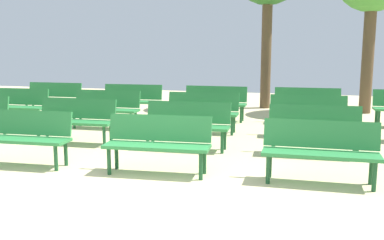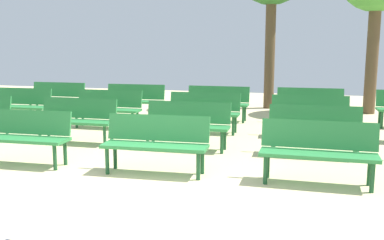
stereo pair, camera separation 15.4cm
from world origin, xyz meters
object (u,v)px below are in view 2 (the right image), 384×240
at_px(bench_r2_c3, 310,114).
at_px(bench_r3_c3, 310,103).
at_px(bench_r1_c1, 77,117).
at_px(bench_r3_c1, 135,98).
at_px(bench_r0_c1, 23,134).
at_px(bench_r3_c2, 218,101).
at_px(bench_r2_c1, 108,106).
at_px(bench_r2_c2, 204,110).
at_px(bench_r0_c3, 318,148).
at_px(bench_r1_c3, 315,127).
at_px(bench_r0_c2, 156,140).
at_px(bench_r1_c2, 187,122).
at_px(bench_r2_c0, 19,104).
at_px(bench_r3_c0, 57,96).

bearing_deg(bench_r2_c3, bench_r3_c3, 87.43).
height_order(bench_r1_c1, bench_r3_c1, same).
distance_m(bench_r1_c1, bench_r2_c3, 4.80).
relative_size(bench_r0_c1, bench_r3_c2, 1.01).
height_order(bench_r2_c1, bench_r2_c2, same).
height_order(bench_r0_c3, bench_r1_c3, same).
distance_m(bench_r0_c2, bench_r0_c3, 2.37).
height_order(bench_r0_c1, bench_r1_c1, same).
distance_m(bench_r3_c1, bench_r3_c2, 2.26).
distance_m(bench_r0_c1, bench_r1_c2, 2.88).
relative_size(bench_r2_c1, bench_r3_c1, 0.99).
xyz_separation_m(bench_r0_c1, bench_r1_c1, (0.00, 1.70, 0.00)).
bearing_deg(bench_r3_c2, bench_r3_c1, -179.18).
relative_size(bench_r0_c3, bench_r2_c0, 0.99).
bearing_deg(bench_r2_c1, bench_r0_c2, -55.45).
bearing_deg(bench_r2_c0, bench_r1_c1, -34.43).
bearing_deg(bench_r2_c2, bench_r2_c3, -0.23).
relative_size(bench_r1_c3, bench_r3_c1, 0.99).
bearing_deg(bench_r0_c1, bench_r3_c3, 46.59).
distance_m(bench_r0_c2, bench_r1_c3, 2.91).
relative_size(bench_r1_c1, bench_r3_c1, 0.99).
bearing_deg(bench_r3_c0, bench_r2_c0, -90.73).
relative_size(bench_r1_c3, bench_r2_c3, 0.99).
height_order(bench_r0_c2, bench_r2_c2, same).
bearing_deg(bench_r2_c3, bench_r3_c0, 164.71).
bearing_deg(bench_r2_c1, bench_r1_c1, -87.40).
bearing_deg(bench_r2_c3, bench_r1_c2, -145.57).
height_order(bench_r0_c1, bench_r2_c1, same).
distance_m(bench_r0_c2, bench_r2_c2, 3.31).
bearing_deg(bench_r2_c3, bench_r0_c1, -145.85).
relative_size(bench_r2_c3, bench_r3_c2, 1.01).
height_order(bench_r3_c2, bench_r3_c3, same).
xyz_separation_m(bench_r2_c0, bench_r3_c0, (-0.03, 1.70, 0.00)).
relative_size(bench_r0_c2, bench_r1_c2, 1.01).
height_order(bench_r1_c1, bench_r2_c3, same).
bearing_deg(bench_r0_c3, bench_r0_c2, -177.68).
height_order(bench_r0_c1, bench_r0_c2, same).
height_order(bench_r1_c2, bench_r2_c3, same).
distance_m(bench_r1_c1, bench_r1_c3, 4.57).
bearing_deg(bench_r1_c2, bench_r3_c0, 144.42).
bearing_deg(bench_r0_c2, bench_r0_c3, -0.78).
height_order(bench_r0_c1, bench_r3_c2, same).
bearing_deg(bench_r3_c3, bench_r0_c2, -114.98).
distance_m(bench_r3_c2, bench_r3_c3, 2.29).
height_order(bench_r0_c3, bench_r3_c0, same).
bearing_deg(bench_r1_c1, bench_r2_c3, 20.05).
xyz_separation_m(bench_r1_c2, bench_r2_c1, (-2.41, 1.57, 0.00)).
bearing_deg(bench_r2_c2, bench_r0_c1, -124.49).
height_order(bench_r1_c2, bench_r2_c0, same).
xyz_separation_m(bench_r1_c3, bench_r2_c3, (-0.12, 1.60, 0.00)).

